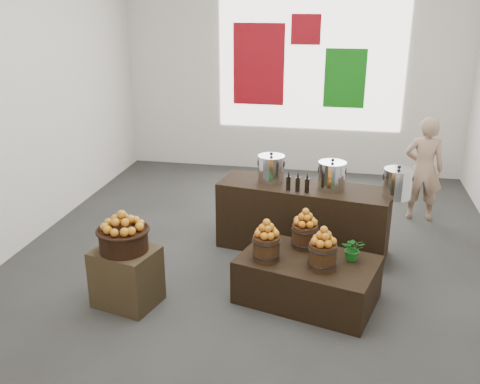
% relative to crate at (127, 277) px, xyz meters
% --- Properties ---
extents(ground, '(7.00, 7.00, 0.00)m').
position_rel_crate_xyz_m(ground, '(1.17, 1.41, -0.31)').
color(ground, '#343432').
rests_on(ground, ground).
extents(back_wall, '(6.00, 0.04, 4.00)m').
position_rel_crate_xyz_m(back_wall, '(1.17, 4.91, 1.69)').
color(back_wall, silver).
rests_on(back_wall, ground).
extents(back_opening, '(3.20, 0.02, 2.40)m').
position_rel_crate_xyz_m(back_opening, '(1.47, 4.89, 1.69)').
color(back_opening, white).
rests_on(back_opening, back_wall).
extents(deco_red_left, '(0.90, 0.04, 1.40)m').
position_rel_crate_xyz_m(deco_red_left, '(0.57, 4.88, 1.59)').
color(deco_red_left, maroon).
rests_on(deco_red_left, back_wall).
extents(deco_green_right, '(0.70, 0.04, 1.00)m').
position_rel_crate_xyz_m(deco_green_right, '(2.07, 4.88, 1.39)').
color(deco_green_right, '#117312').
rests_on(deco_green_right, back_wall).
extents(deco_red_upper, '(0.50, 0.04, 0.50)m').
position_rel_crate_xyz_m(deco_red_upper, '(1.37, 4.88, 2.19)').
color(deco_red_upper, maroon).
rests_on(deco_red_upper, back_wall).
extents(crate, '(0.72, 0.64, 0.61)m').
position_rel_crate_xyz_m(crate, '(0.00, 0.00, 0.00)').
color(crate, '#483721').
rests_on(crate, ground).
extents(wicker_basket, '(0.49, 0.49, 0.22)m').
position_rel_crate_xyz_m(wicker_basket, '(0.00, 0.00, 0.42)').
color(wicker_basket, black).
rests_on(wicker_basket, crate).
extents(apples_in_basket, '(0.38, 0.38, 0.20)m').
position_rel_crate_xyz_m(apples_in_basket, '(0.00, 0.00, 0.63)').
color(apples_in_basket, '#9A040F').
rests_on(apples_in_basket, wicker_basket).
extents(display_table, '(1.56, 1.19, 0.48)m').
position_rel_crate_xyz_m(display_table, '(1.83, 0.42, -0.07)').
color(display_table, black).
rests_on(display_table, ground).
extents(apple_bucket_front_left, '(0.28, 0.28, 0.26)m').
position_rel_crate_xyz_m(apple_bucket_front_left, '(1.40, 0.34, 0.30)').
color(apple_bucket_front_left, '#3E2611').
rests_on(apple_bucket_front_left, display_table).
extents(apples_in_bucket_front_left, '(0.21, 0.21, 0.19)m').
position_rel_crate_xyz_m(apples_in_bucket_front_left, '(1.40, 0.34, 0.52)').
color(apples_in_bucket_front_left, '#9A040F').
rests_on(apples_in_bucket_front_left, apple_bucket_front_left).
extents(apple_bucket_front_right, '(0.28, 0.28, 0.26)m').
position_rel_crate_xyz_m(apple_bucket_front_right, '(1.98, 0.27, 0.30)').
color(apple_bucket_front_right, '#3E2611').
rests_on(apple_bucket_front_right, display_table).
extents(apples_in_bucket_front_right, '(0.21, 0.21, 0.19)m').
position_rel_crate_xyz_m(apples_in_bucket_front_right, '(1.98, 0.27, 0.52)').
color(apples_in_bucket_front_right, '#9A040F').
rests_on(apples_in_bucket_front_right, apple_bucket_front_right).
extents(apple_bucket_rear, '(0.28, 0.28, 0.26)m').
position_rel_crate_xyz_m(apple_bucket_rear, '(1.77, 0.70, 0.30)').
color(apple_bucket_rear, '#3E2611').
rests_on(apple_bucket_rear, display_table).
extents(apples_in_bucket_rear, '(0.21, 0.21, 0.19)m').
position_rel_crate_xyz_m(apples_in_bucket_rear, '(1.77, 0.70, 0.52)').
color(apples_in_bucket_rear, '#9A040F').
rests_on(apples_in_bucket_rear, apple_bucket_rear).
extents(herb_garnish_right, '(0.23, 0.20, 0.26)m').
position_rel_crate_xyz_m(herb_garnish_right, '(2.28, 0.49, 0.30)').
color(herb_garnish_right, '#135C17').
rests_on(herb_garnish_right, display_table).
extents(herb_garnish_left, '(0.17, 0.15, 0.27)m').
position_rel_crate_xyz_m(herb_garnish_left, '(1.34, 0.73, 0.31)').
color(herb_garnish_left, '#135C17').
rests_on(herb_garnish_left, display_table).
extents(counter, '(2.16, 1.01, 0.85)m').
position_rel_crate_xyz_m(counter, '(1.67, 1.62, 0.12)').
color(counter, black).
rests_on(counter, ground).
extents(stock_pot_left, '(0.32, 0.32, 0.32)m').
position_rel_crate_xyz_m(stock_pot_left, '(1.25, 1.69, 0.71)').
color(stock_pot_left, silver).
rests_on(stock_pot_left, counter).
extents(stock_pot_center, '(0.32, 0.32, 0.32)m').
position_rel_crate_xyz_m(stock_pot_center, '(2.00, 1.56, 0.71)').
color(stock_pot_center, silver).
rests_on(stock_pot_center, counter).
extents(stock_pot_right, '(0.32, 0.32, 0.32)m').
position_rel_crate_xyz_m(stock_pot_right, '(2.75, 1.43, 0.71)').
color(stock_pot_right, silver).
rests_on(stock_pot_right, counter).
extents(oil_cruets, '(0.23, 0.09, 0.24)m').
position_rel_crate_xyz_m(oil_cruets, '(1.64, 1.41, 0.66)').
color(oil_cruets, black).
rests_on(oil_cruets, counter).
extents(shopper, '(0.56, 0.38, 1.50)m').
position_rel_crate_xyz_m(shopper, '(3.24, 2.94, 0.44)').
color(shopper, '#A07D62').
rests_on(shopper, ground).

